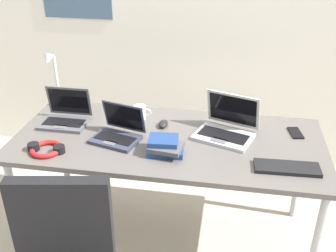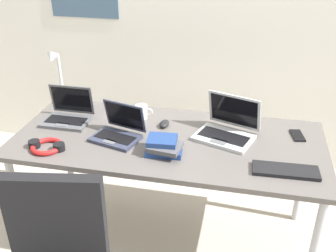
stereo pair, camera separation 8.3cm
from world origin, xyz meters
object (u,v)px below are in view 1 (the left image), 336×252
(laptop_mid_desk, at_px, (66,116))
(book_stack, at_px, (165,147))
(laptop_far_corner, at_px, (118,132))
(computer_mouse, at_px, (163,124))
(external_keyboard, at_px, (287,168))
(coffee_mug, at_px, (140,112))
(desk_lamp, at_px, (54,81))
(headphones, at_px, (46,149))
(laptop_front_left, at_px, (226,128))
(cell_phone, at_px, (296,133))

(laptop_mid_desk, height_order, book_stack, laptop_mid_desk)
(laptop_far_corner, xyz_separation_m, computer_mouse, (0.23, 0.20, -0.02))
(external_keyboard, bearing_deg, coffee_mug, 151.26)
(book_stack, distance_m, coffee_mug, 0.45)
(desk_lamp, relative_size, external_keyboard, 1.21)
(headphones, xyz_separation_m, book_stack, (0.65, 0.09, 0.03))
(laptop_front_left, xyz_separation_m, cell_phone, (0.41, 0.09, -0.04))
(cell_phone, height_order, book_stack, book_stack)
(laptop_far_corner, bearing_deg, headphones, -150.00)
(coffee_mug, bearing_deg, cell_phone, -2.26)
(headphones, bearing_deg, desk_lamp, 107.24)
(laptop_front_left, bearing_deg, desk_lamp, 170.86)
(external_keyboard, height_order, cell_phone, external_keyboard)
(laptop_far_corner, distance_m, book_stack, 0.32)
(headphones, bearing_deg, book_stack, 7.88)
(desk_lamp, relative_size, laptop_mid_desk, 1.42)
(laptop_front_left, xyz_separation_m, external_keyboard, (0.32, -0.31, -0.04))
(laptop_front_left, relative_size, book_stack, 1.92)
(computer_mouse, bearing_deg, laptop_far_corner, -136.09)
(external_keyboard, relative_size, coffee_mug, 2.92)
(computer_mouse, bearing_deg, desk_lamp, 173.07)
(computer_mouse, bearing_deg, headphones, -142.17)
(laptop_far_corner, bearing_deg, cell_phone, 13.12)
(external_keyboard, height_order, computer_mouse, computer_mouse)
(laptop_mid_desk, height_order, cell_phone, laptop_mid_desk)
(coffee_mug, bearing_deg, desk_lamp, 174.56)
(laptop_far_corner, xyz_separation_m, book_stack, (0.30, -0.11, 0.00))
(external_keyboard, bearing_deg, laptop_front_left, 134.07)
(computer_mouse, bearing_deg, coffee_mug, 157.71)
(cell_phone, height_order, headphones, headphones)
(laptop_front_left, height_order, external_keyboard, laptop_front_left)
(book_stack, bearing_deg, headphones, -172.12)
(computer_mouse, bearing_deg, laptop_mid_desk, -171.24)
(laptop_mid_desk, distance_m, coffee_mug, 0.46)
(laptop_front_left, bearing_deg, computer_mouse, 172.92)
(laptop_far_corner, xyz_separation_m, laptop_front_left, (0.62, 0.15, 0.01))
(laptop_far_corner, relative_size, coffee_mug, 2.77)
(headphones, bearing_deg, laptop_front_left, 20.04)
(computer_mouse, xyz_separation_m, cell_phone, (0.79, 0.04, -0.01))
(coffee_mug, bearing_deg, laptop_front_left, -12.97)
(cell_phone, height_order, coffee_mug, coffee_mug)
(laptop_mid_desk, relative_size, computer_mouse, 2.95)
(laptop_mid_desk, distance_m, headphones, 0.34)
(coffee_mug, bearing_deg, headphones, -130.97)
(computer_mouse, bearing_deg, laptop_front_left, -3.80)
(coffee_mug, bearing_deg, book_stack, -59.24)
(laptop_front_left, xyz_separation_m, headphones, (-0.97, -0.35, -0.03))
(laptop_far_corner, distance_m, external_keyboard, 0.95)
(computer_mouse, bearing_deg, external_keyboard, -23.46)
(cell_phone, relative_size, coffee_mug, 1.20)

